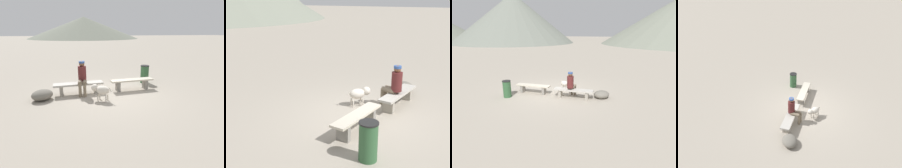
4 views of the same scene
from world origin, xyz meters
TOP-DOWN VIEW (x-y plane):
  - ground at (0.00, 0.00)m, footprint 210.00×210.00m
  - bench_left at (-0.95, -0.36)m, footprint 1.77×0.39m
  - bench_right at (1.20, -0.44)m, footprint 1.88×0.44m
  - seated_person at (1.06, -0.35)m, footprint 0.37×0.64m
  - dog at (0.53, 0.49)m, footprint 0.65×0.56m
  - trash_bin at (-1.91, -1.21)m, footprint 0.40×0.40m
  - boulder at (2.50, -0.09)m, footprint 0.95×0.91m

SIDE VIEW (x-z plane):
  - ground at x=0.00m, z-range -0.06..0.00m
  - boulder at x=2.50m, z-range 0.00..0.37m
  - bench_right at x=1.20m, z-range 0.10..0.53m
  - bench_left at x=-0.95m, z-range 0.09..0.54m
  - dog at x=0.53m, z-range 0.11..0.67m
  - trash_bin at x=-1.91m, z-range 0.00..0.82m
  - seated_person at x=1.06m, z-range 0.08..1.35m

